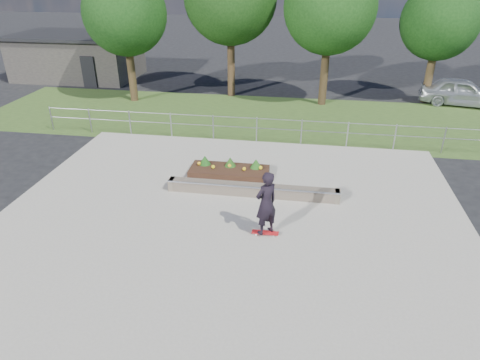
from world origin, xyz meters
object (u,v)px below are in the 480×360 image
(planter_bed, at_px, (229,170))
(parked_car, at_px, (462,92))
(skateboarder, at_px, (266,204))
(grind_ledge, at_px, (252,190))

(planter_bed, height_order, parked_car, parked_car)
(skateboarder, bearing_deg, parked_car, 57.31)
(parked_car, bearing_deg, grind_ledge, 151.81)
(grind_ledge, xyz_separation_m, skateboarder, (0.71, -2.36, 0.87))
(grind_ledge, bearing_deg, planter_bed, 125.52)
(grind_ledge, relative_size, parked_car, 1.33)
(planter_bed, height_order, skateboarder, skateboarder)
(skateboarder, distance_m, parked_car, 17.87)
(planter_bed, xyz_separation_m, parked_car, (11.45, 11.15, 0.53))
(grind_ledge, height_order, parked_car, parked_car)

